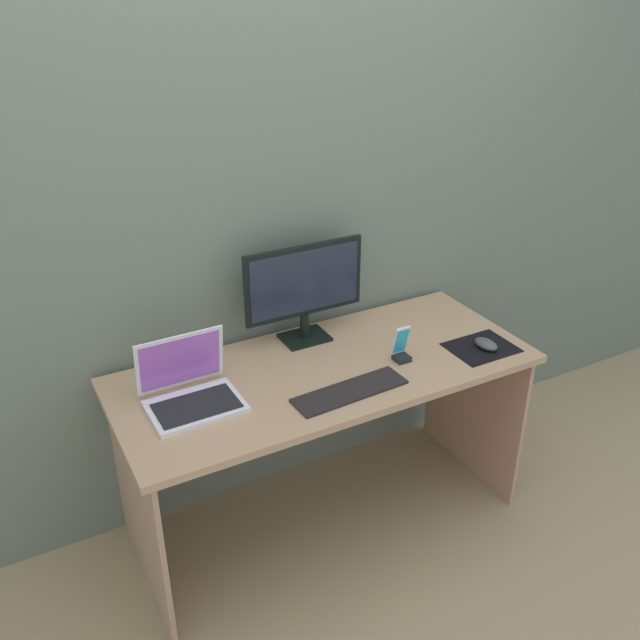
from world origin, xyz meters
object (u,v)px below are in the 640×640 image
at_px(laptop, 190,391).
at_px(keyboard_external, 350,391).
at_px(mouse, 486,344).
at_px(phone_in_dock, 401,348).
at_px(monitor, 304,288).

xyz_separation_m(laptop, keyboard_external, (0.50, -0.20, -0.04)).
bearing_deg(mouse, keyboard_external, 174.90).
relative_size(mouse, phone_in_dock, 0.72).
bearing_deg(monitor, phone_in_dock, -52.36).
bearing_deg(monitor, laptop, -158.60).
height_order(mouse, phone_in_dock, phone_in_dock).
distance_m(monitor, mouse, 0.72).
xyz_separation_m(monitor, laptop, (-0.54, -0.21, -0.17)).
height_order(laptop, phone_in_dock, laptop).
bearing_deg(phone_in_dock, keyboard_external, -160.18).
bearing_deg(laptop, monitor, 21.40).
distance_m(keyboard_external, mouse, 0.61).
bearing_deg(monitor, keyboard_external, -95.26).
bearing_deg(keyboard_external, phone_in_dock, 16.84).
distance_m(mouse, phone_in_dock, 0.34).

